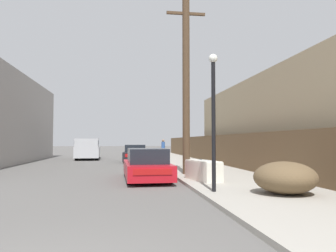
{
  "coord_description": "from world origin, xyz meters",
  "views": [
    {
      "loc": [
        0.97,
        -3.51,
        1.58
      ],
      "look_at": [
        2.91,
        10.41,
        2.25
      ],
      "focal_mm": 35.0,
      "sensor_mm": 36.0,
      "label": 1
    }
  ],
  "objects": [
    {
      "name": "building_right_house",
      "position": [
        10.99,
        14.05,
        2.58
      ],
      "size": [
        6.0,
        20.09,
        5.15
      ],
      "primitive_type": "cube",
      "color": "tan",
      "rests_on": "ground"
    },
    {
      "name": "brush_pile",
      "position": [
        5.49,
        5.15,
        0.57
      ],
      "size": [
        1.73,
        1.78,
        0.9
      ],
      "color": "brown",
      "rests_on": "sidewalk_curb"
    },
    {
      "name": "sidewalk_curb",
      "position": [
        5.3,
        23.5,
        0.06
      ],
      "size": [
        4.2,
        63.0,
        0.12
      ],
      "primitive_type": "cube",
      "color": "#9E998E",
      "rests_on": "ground"
    },
    {
      "name": "street_lamp",
      "position": [
        3.63,
        5.84,
        2.52
      ],
      "size": [
        0.26,
        0.26,
        4.07
      ],
      "color": "black",
      "rests_on": "sidewalk_curb"
    },
    {
      "name": "car_parked_mid",
      "position": [
        1.98,
        21.84,
        0.62
      ],
      "size": [
        2.04,
        4.31,
        1.33
      ],
      "rotation": [
        0.0,
        0.0,
        -0.08
      ],
      "color": "black",
      "rests_on": "ground"
    },
    {
      "name": "discarded_fridge",
      "position": [
        3.99,
        8.57,
        0.49
      ],
      "size": [
        1.09,
        1.95,
        0.77
      ],
      "rotation": [
        0.0,
        0.0,
        0.23
      ],
      "color": "silver",
      "rests_on": "sidewalk_curb"
    },
    {
      "name": "parked_sports_car_red",
      "position": [
        1.95,
        10.01,
        0.59
      ],
      "size": [
        1.84,
        4.76,
        1.3
      ],
      "rotation": [
        0.0,
        0.0,
        0.02
      ],
      "color": "red",
      "rests_on": "ground"
    },
    {
      "name": "utility_pole",
      "position": [
        3.84,
        11.1,
        4.31
      ],
      "size": [
        1.8,
        0.33,
        8.2
      ],
      "color": "#4C3826",
      "rests_on": "sidewalk_curb"
    },
    {
      "name": "wooden_fence",
      "position": [
        7.25,
        19.44,
        1.06
      ],
      "size": [
        0.08,
        38.23,
        1.89
      ],
      "primitive_type": "cube",
      "color": "brown",
      "rests_on": "sidewalk_curb"
    },
    {
      "name": "pedestrian",
      "position": [
        4.79,
        27.28,
        0.97
      ],
      "size": [
        0.34,
        0.34,
        1.66
      ],
      "color": "#282D42",
      "rests_on": "sidewalk_curb"
    },
    {
      "name": "pickup_truck",
      "position": [
        -2.05,
        26.04,
        0.92
      ],
      "size": [
        2.23,
        5.72,
        1.82
      ],
      "rotation": [
        0.0,
        0.0,
        3.18
      ],
      "color": "silver",
      "rests_on": "ground"
    }
  ]
}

